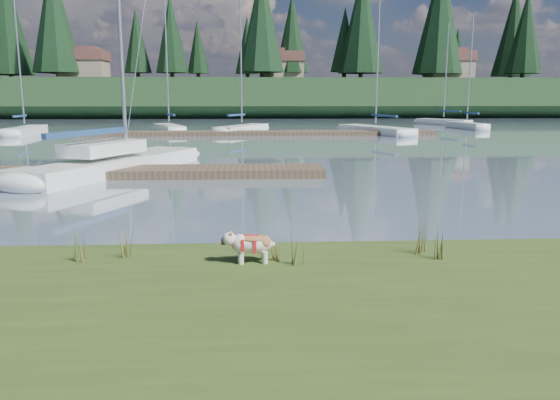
{
  "coord_description": "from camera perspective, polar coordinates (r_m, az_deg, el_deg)",
  "views": [
    {
      "loc": [
        1.45,
        -10.42,
        2.77
      ],
      "look_at": [
        1.98,
        -0.5,
        0.89
      ],
      "focal_mm": 35.0,
      "sensor_mm": 36.0,
      "label": 1
    }
  ],
  "objects": [
    {
      "name": "ridge",
      "position": [
        83.43,
        -4.09,
        10.5
      ],
      "size": [
        200.0,
        20.0,
        5.0
      ],
      "primitive_type": "cube",
      "color": "#183118",
      "rests_on": "ground"
    },
    {
      "name": "bulldog",
      "position": [
        8.1,
        -3.06,
        -4.53
      ],
      "size": [
        0.77,
        0.35,
        0.46
      ],
      "rotation": [
        0.0,
        0.0,
        3.19
      ],
      "color": "silver",
      "rests_on": "bank"
    },
    {
      "name": "conifer_7",
      "position": [
        91.44,
        24.28,
        15.71
      ],
      "size": [
        5.28,
        5.28,
        13.2
      ],
      "color": "#382619",
      "rests_on": "ridge"
    },
    {
      "name": "house_2",
      "position": [
        84.52,
        17.2,
        13.33
      ],
      "size": [
        6.3,
        5.3,
        4.65
      ],
      "color": "gray",
      "rests_on": "ridge"
    },
    {
      "name": "dock_far",
      "position": [
        40.51,
        -2.26,
        7.0
      ],
      "size": [
        26.0,
        2.2,
        0.3
      ],
      "primitive_type": "cube",
      "color": "#4C3D2C",
      "rests_on": "ground"
    },
    {
      "name": "sailboat_bg_0",
      "position": [
        46.17,
        -24.85,
        6.7
      ],
      "size": [
        2.13,
        7.67,
        11.02
      ],
      "rotation": [
        0.0,
        0.0,
        1.66
      ],
      "color": "white",
      "rests_on": "ground"
    },
    {
      "name": "conifer_6",
      "position": [
        83.55,
        16.36,
        18.02
      ],
      "size": [
        7.04,
        7.04,
        17.0
      ],
      "color": "#382619",
      "rests_on": "ridge"
    },
    {
      "name": "weed_5",
      "position": [
        8.54,
        16.05,
        -4.23
      ],
      "size": [
        0.17,
        0.14,
        0.66
      ],
      "color": "#475B23",
      "rests_on": "bank"
    },
    {
      "name": "sailboat_bg_2",
      "position": [
        44.18,
        -3.6,
        7.53
      ],
      "size": [
        4.71,
        7.28,
        11.23
      ],
      "rotation": [
        0.0,
        0.0,
        1.09
      ],
      "color": "white",
      "rests_on": "ground"
    },
    {
      "name": "house_0",
      "position": [
        83.89,
        -19.79,
        13.2
      ],
      "size": [
        6.3,
        5.3,
        4.65
      ],
      "color": "gray",
      "rests_on": "ridge"
    },
    {
      "name": "weed_0",
      "position": [
        8.68,
        -15.85,
        -4.19
      ],
      "size": [
        0.17,
        0.14,
        0.59
      ],
      "color": "#475B23",
      "rests_on": "bank"
    },
    {
      "name": "house_1",
      "position": [
        81.67,
        0.18,
        13.9
      ],
      "size": [
        6.3,
        5.3,
        4.65
      ],
      "color": "gray",
      "rests_on": "ridge"
    },
    {
      "name": "sailboat_bg_5",
      "position": [
        58.25,
        16.26,
        7.88
      ],
      "size": [
        4.53,
        6.76,
        10.06
      ],
      "rotation": [
        0.0,
        0.0,
        2.07
      ],
      "color": "white",
      "rests_on": "ground"
    },
    {
      "name": "conifer_2",
      "position": [
        83.46,
        -22.55,
        17.35
      ],
      "size": [
        6.6,
        6.6,
        16.05
      ],
      "color": "#382619",
      "rests_on": "ridge"
    },
    {
      "name": "weed_4",
      "position": [
        7.99,
        1.9,
        -5.39
      ],
      "size": [
        0.17,
        0.14,
        0.48
      ],
      "color": "#475B23",
      "rests_on": "bank"
    },
    {
      "name": "weed_3",
      "position": [
        8.69,
        -20.09,
        -4.5
      ],
      "size": [
        0.17,
        0.14,
        0.56
      ],
      "color": "#475B23",
      "rests_on": "bank"
    },
    {
      "name": "weed_2",
      "position": [
        8.8,
        14.59,
        -3.81
      ],
      "size": [
        0.17,
        0.14,
        0.62
      ],
      "color": "#475B23",
      "rests_on": "bank"
    },
    {
      "name": "conifer_3",
      "position": [
        83.69,
        -11.35,
        16.66
      ],
      "size": [
        4.84,
        4.84,
        12.25
      ],
      "color": "#382619",
      "rests_on": "ridge"
    },
    {
      "name": "conifer_5",
      "position": [
        81.95,
        6.78,
        16.29
      ],
      "size": [
        3.96,
        3.96,
        10.35
      ],
      "color": "#382619",
      "rests_on": "ridge"
    },
    {
      "name": "weed_1",
      "position": [
        8.2,
        -0.76,
        -4.89
      ],
      "size": [
        0.17,
        0.14,
        0.5
      ],
      "color": "#475B23",
      "rests_on": "bank"
    },
    {
      "name": "bank",
      "position": [
        5.32,
        -19.55,
        -19.08
      ],
      "size": [
        60.0,
        9.0,
        0.35
      ],
      "primitive_type": "cube",
      "color": "#364B1B",
      "rests_on": "ground"
    },
    {
      "name": "sailboat_bg_3",
      "position": [
        43.28,
        9.35,
        7.33
      ],
      "size": [
        4.95,
        9.05,
        13.14
      ],
      "rotation": [
        0.0,
        0.0,
        1.95
      ],
      "color": "white",
      "rests_on": "ground"
    },
    {
      "name": "sailboat_bg_1",
      "position": [
        45.73,
        -11.65,
        7.44
      ],
      "size": [
        3.66,
        7.07,
        10.58
      ],
      "rotation": [
        0.0,
        0.0,
        1.91
      ],
      "color": "white",
      "rests_on": "ground"
    },
    {
      "name": "dock_near",
      "position": [
        20.34,
        -18.57,
        2.76
      ],
      "size": [
        16.0,
        2.0,
        0.3
      ],
      "primitive_type": "cube",
      "color": "#4C3D2C",
      "rests_on": "ground"
    },
    {
      "name": "sailboat_bg_4",
      "position": [
        51.54,
        18.62,
        7.45
      ],
      "size": [
        1.96,
        6.5,
        9.62
      ],
      "rotation": [
        0.0,
        0.0,
        1.68
      ],
      "color": "white",
      "rests_on": "ground"
    },
    {
      "name": "conifer_4",
      "position": [
        77.13,
        -1.94,
        18.4
      ],
      "size": [
        6.16,
        6.16,
        15.1
      ],
      "color": "#382619",
      "rests_on": "ridge"
    },
    {
      "name": "mud_lip",
      "position": [
        9.34,
        -11.91,
        -6.32
      ],
      "size": [
        60.0,
        0.5,
        0.14
      ],
      "primitive_type": "cube",
      "color": "#33281C",
      "rests_on": "ground"
    },
    {
      "name": "ground",
      "position": [
        40.54,
        -5.1,
        6.76
      ],
      "size": [
        200.0,
        200.0,
        0.0
      ],
      "primitive_type": "plane",
      "color": "#798EA2",
      "rests_on": "ground"
    },
    {
      "name": "sailboat_main",
      "position": [
        21.83,
        -15.81,
        4.13
      ],
      "size": [
        5.87,
        10.14,
        14.51
      ],
      "rotation": [
        0.0,
        0.0,
        1.16
      ],
      "color": "white",
      "rests_on": "ground"
    }
  ]
}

